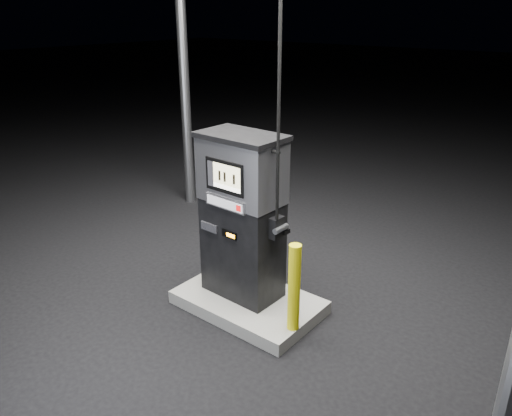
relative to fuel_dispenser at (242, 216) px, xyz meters
The scene contains 5 objects.
ground 1.12m from the fuel_dispenser, 20.85° to the right, with size 80.00×80.00×0.00m, color black.
pump_island 1.04m from the fuel_dispenser, 20.85° to the right, with size 1.60×1.00×0.15m, color slate.
fuel_dispenser is the anchor object (origin of this frame).
bollard_left 0.68m from the fuel_dispenser, behind, with size 0.13×0.13×1.01m, color #D3C90B.
bollard_right 1.01m from the fuel_dispenser, 14.44° to the right, with size 0.13×0.13×0.95m, color #D3C90B.
Camera 1 is at (3.14, -3.78, 3.22)m, focal length 35.00 mm.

